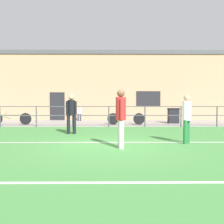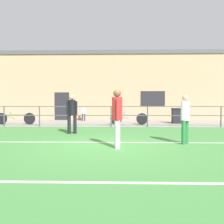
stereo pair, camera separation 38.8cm
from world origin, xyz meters
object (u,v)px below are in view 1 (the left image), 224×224
player_winger (187,116)px  bicycle_parked_1 (11,119)px  bicycle_parked_0 (126,119)px  player_striker (121,115)px  spectator_child (79,112)px  trash_bin_0 (173,116)px  player_goalkeeper (71,112)px

player_winger → bicycle_parked_1: player_winger is taller
player_winger → bicycle_parked_0: bearing=48.3°
player_striker → spectator_child: size_ratio=1.60×
player_winger → bicycle_parked_1: 10.85m
player_striker → spectator_child: bearing=8.3°
bicycle_parked_0 → spectator_child: bearing=136.7°
player_winger → spectator_child: (-4.74, 9.73, -0.27)m
player_winger → trash_bin_0: player_winger is taller
player_winger → spectator_child: 10.82m
player_striker → player_winger: bearing=-75.2°
player_goalkeeper → trash_bin_0: bearing=27.2°
trash_bin_0 → player_winger: bearing=-101.1°
player_winger → player_striker: bearing=145.1°
player_winger → trash_bin_0: 7.87m
spectator_child → bicycle_parked_1: bearing=18.5°
spectator_child → bicycle_parked_0: bearing=116.8°
spectator_child → trash_bin_0: size_ratio=1.13×
bicycle_parked_1 → player_striker: bearing=-50.5°
player_winger → bicycle_parked_0: size_ratio=0.72×
player_goalkeeper → player_striker: 3.89m
player_goalkeeper → spectator_child: (-0.53, 7.19, -0.32)m
player_winger → bicycle_parked_0: (-1.58, 6.76, -0.54)m
player_winger → bicycle_parked_1: (-8.47, 6.76, -0.54)m
player_goalkeeper → bicycle_parked_1: bearing=120.3°
player_striker → trash_bin_0: size_ratio=1.81×
player_striker → bicycle_parked_0: bearing=-10.0°
player_goalkeeper → trash_bin_0: (5.72, 5.17, -0.45)m
bicycle_parked_1 → spectator_child: bearing=38.5°
player_striker → bicycle_parked_0: player_striker is taller
player_winger → trash_bin_0: size_ratio=1.67×
player_winger → bicycle_parked_0: player_winger is taller
player_striker → trash_bin_0: 9.31m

